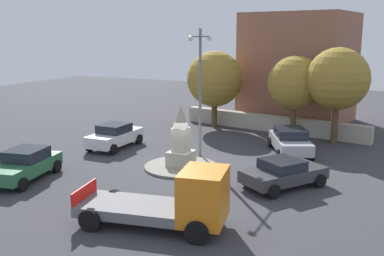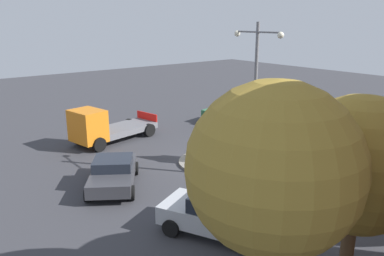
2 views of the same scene
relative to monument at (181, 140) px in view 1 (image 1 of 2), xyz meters
name	(u,v)px [view 1 (image 1 of 2)]	position (x,y,z in m)	size (l,w,h in m)	color
ground_plane	(181,168)	(0.00, 0.00, -1.51)	(80.00, 80.00, 0.00)	#38383D
traffic_island	(181,167)	(0.00, 0.00, -1.45)	(3.92, 3.92, 0.12)	gray
monument	(181,140)	(0.00, 0.00, 0.00)	(1.24, 1.24, 3.27)	#B2AA99
streetlamp	(200,81)	(2.56, 0.06, 2.90)	(2.80, 0.28, 7.30)	slate
car_dark_grey_approaching	(283,173)	(-0.63, -5.66, -0.82)	(4.35, 3.76, 1.34)	#38383D
car_white_passing	(115,136)	(2.02, 5.68, -0.73)	(4.10, 1.96, 1.52)	silver
car_green_waiting	(25,164)	(-4.99, 6.03, -0.75)	(4.43, 2.67, 1.50)	#2D6B42
car_silver_near_island	(290,141)	(5.41, -4.56, -0.73)	(4.64, 3.47, 1.52)	#B7BABF
truck_orange_far_side	(175,201)	(-6.74, -3.20, -0.46)	(3.15, 5.78, 2.30)	orange
stone_boundary_wall	(271,123)	(11.00, -1.83, -0.93)	(14.25, 0.70, 1.16)	#B2AA99
corner_building	(298,68)	(15.78, -2.63, 2.81)	(7.82, 6.70, 8.65)	#935B47
tree_near_wall	(338,79)	(9.19, -6.55, 2.67)	(3.99, 3.99, 6.20)	brown
tree_mid_cluster	(295,83)	(9.66, -3.73, 2.24)	(3.65, 3.65, 5.60)	brown
tree_far_corner	(215,79)	(10.71, 2.57, 2.15)	(4.21, 4.21, 5.79)	brown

